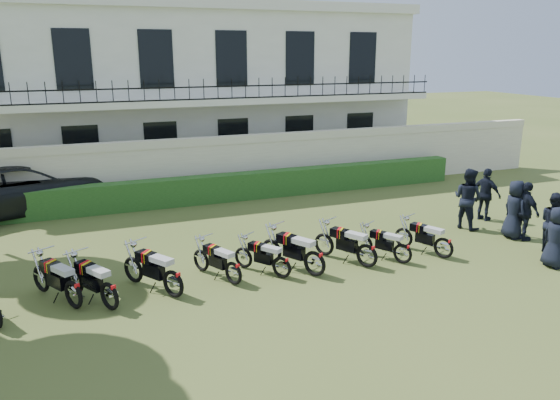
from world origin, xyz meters
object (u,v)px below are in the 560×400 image
Objects in this scene: motorcycle_5 at (282,262)px; officer_5 at (486,195)px; motorcycle_7 at (367,250)px; officer_3 at (515,209)px; motorcycle_2 at (109,290)px; motorcycle_1 at (73,288)px; motorcycle_8 at (403,249)px; officer_4 at (468,199)px; motorcycle_9 at (444,243)px; motorcycle_3 at (173,277)px; suv at (21,188)px; officer_0 at (556,237)px; officer_2 at (525,211)px; motorcycle_4 at (233,268)px; officer_1 at (554,223)px; motorcycle_6 at (315,258)px.

officer_5 is at bearing -20.64° from motorcycle_5.
officer_3 is at bearing -23.62° from motorcycle_7.
officer_3 is (11.61, 0.65, 0.38)m from motorcycle_2.
motorcycle_1 is at bearing 79.69° from officer_5.
motorcycle_2 is at bearing 149.13° from motorcycle_8.
officer_4 reaches higher than motorcycle_2.
motorcycle_2 is at bearing 151.79° from motorcycle_7.
officer_4 reaches higher than motorcycle_9.
officer_5 is at bearing -20.40° from motorcycle_3.
suv is at bearing 74.40° from motorcycle_2.
officer_2 reaches higher than officer_0.
motorcycle_8 is 0.89× the size of motorcycle_9.
motorcycle_2 is 2.87m from motorcycle_4.
officer_1 reaches higher than motorcycle_8.
motorcycle_4 is 0.94× the size of officer_2.
motorcycle_3 reaches higher than motorcycle_8.
suv is at bearing 106.37° from motorcycle_8.
motorcycle_5 is at bearing 98.24° from officer_3.
officer_0 is at bearing -49.17° from motorcycle_7.
motorcycle_5 is 4.54m from motorcycle_9.
officer_1 is at bearing -37.24° from motorcycle_9.
suv reaches higher than motorcycle_1.
officer_3 is 1.01× the size of officer_5.
motorcycle_8 is 1.23m from motorcycle_9.
motorcycle_6 is at bearing 99.90° from officer_1.
motorcycle_5 is 0.83× the size of motorcycle_7.
officer_5 is (1.14, 3.89, 0.06)m from officer_0.
motorcycle_3 is 10.90m from officer_5.
motorcycle_1 is at bearing 143.85° from motorcycle_5.
suv is 16.71m from officer_0.
motorcycle_6 is at bearing 100.23° from officer_3.
motorcycle_8 is at bearing -29.50° from motorcycle_2.
motorcycle_3 is 10.37m from officer_2.
officer_4 is at bearing -2.41° from officer_0.
motorcycle_1 is at bearing 148.80° from motorcycle_7.
motorcycle_1 is at bearing 91.38° from officer_2.
motorcycle_1 reaches higher than motorcycle_9.
suv is 16.86m from officer_1.
officer_1 is 2.73m from officer_4.
motorcycle_3 is 0.28× the size of suv.
suv is at bearing 70.08° from motorcycle_1.
motorcycle_3 is at bearing 150.58° from motorcycle_7.
officer_1 is at bearing -171.38° from officer_3.
motorcycle_2 is 11.71m from officer_1.
motorcycle_6 is 11.25m from suv.
motorcycle_4 reaches higher than motorcycle_5.
motorcycle_8 is (3.30, -0.25, -0.01)m from motorcycle_5.
motorcycle_8 is 0.77× the size of officer_4.
officer_4 is at bearing -21.92° from motorcycle_5.
motorcycle_4 is 8.27m from officer_0.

